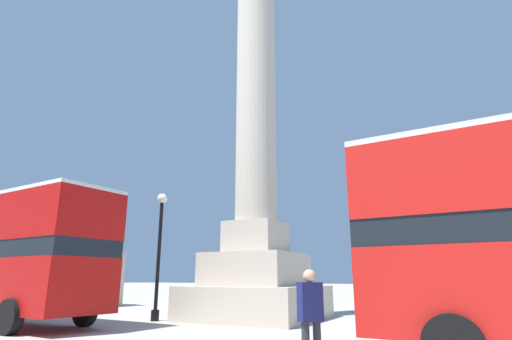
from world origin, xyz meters
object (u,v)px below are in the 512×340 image
object	(u,v)px
monument_column	(256,151)
pedestrian_near_lamp	(311,313)
equestrian_statue	(86,274)
street_lamp	(159,250)

from	to	relation	value
monument_column	pedestrian_near_lamp	bearing A→B (deg)	-56.47
monument_column	equestrian_statue	xyz separation A→B (m)	(-12.42, 2.12, -5.15)
equestrian_statue	pedestrian_near_lamp	distance (m)	20.14
monument_column	street_lamp	bearing A→B (deg)	-143.16
monument_column	equestrian_statue	distance (m)	13.61
monument_column	street_lamp	distance (m)	5.79
monument_column	pedestrian_near_lamp	distance (m)	11.04
street_lamp	equestrian_statue	bearing A→B (deg)	154.43
monument_column	street_lamp	size ratio (longest dim) A/B	4.24
street_lamp	pedestrian_near_lamp	world-z (taller)	street_lamp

